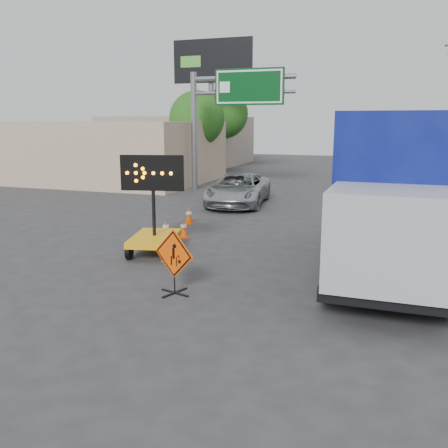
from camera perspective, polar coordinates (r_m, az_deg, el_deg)
The scene contains 16 objects.
ground at distance 11.67m, azimuth -8.60°, elevation -8.83°, with size 100.00×100.00×0.00m, color #2D2D30.
curb_right at distance 24.98m, azimuth 23.90°, elevation 1.50°, with size 0.40×60.00×0.12m, color gray.
storefront_left_near at distance 35.36m, azimuth -13.46°, elevation 8.10°, with size 14.00×10.00×4.00m, color tan.
storefront_left_far at distance 48.10m, azimuth -5.27°, elevation 9.50°, with size 12.00×10.00×4.40m, color gray.
highway_gantry at distance 29.21m, azimuth 0.34°, elevation 13.73°, with size 6.18×0.38×6.90m.
billboard at distance 38.12m, azimuth -1.33°, elevation 16.71°, with size 6.10×0.54×9.85m.
tree_left_near at distance 34.25m, azimuth -3.12°, elevation 11.91°, with size 3.71×3.71×6.03m.
tree_left_far at distance 42.07m, azimuth -0.09°, elevation 12.49°, with size 4.10×4.10×6.66m.
construction_sign at distance 11.90m, azimuth -5.73°, elevation -4.10°, with size 1.15×0.82×1.58m.
arrow_board at distance 15.59m, azimuth -7.96°, elevation -0.93°, with size 1.90×2.39×3.06m.
pickup_truck at distance 24.43m, azimuth 1.64°, elevation 3.98°, with size 2.54×5.51×1.53m, color #ABADB3.
box_truck at distance 14.36m, azimuth 19.10°, elevation 2.57°, with size 2.90×9.02×4.29m.
cone_a at distance 14.76m, azimuth -6.28°, elevation -2.90°, with size 0.42×0.42×0.72m.
cone_b at distance 17.56m, azimuth -6.65°, elevation -0.58°, with size 0.45×0.45×0.69m.
cone_c at distance 17.69m, azimuth -4.63°, elevation -0.51°, with size 0.43×0.43×0.65m.
cone_d at distance 20.01m, azimuth -4.02°, elevation 0.99°, with size 0.42×0.42×0.69m.
Camera 1 is at (5.27, -9.58, 4.08)m, focal length 40.00 mm.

